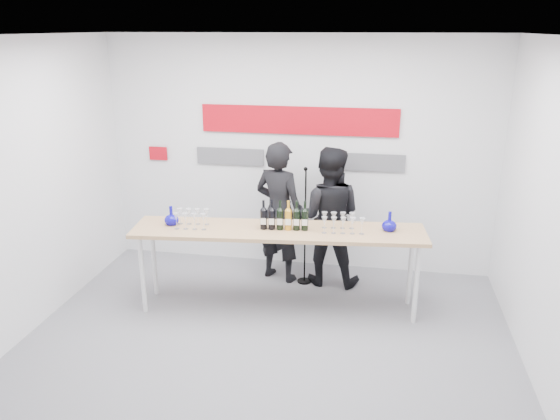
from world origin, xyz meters
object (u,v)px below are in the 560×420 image
Objects in this scene: tasting_table at (278,235)px; presenter_right at (328,217)px; presenter_left at (279,212)px; mic_stand at (305,248)px.

tasting_table is 0.92m from presenter_right.
presenter_left reaches higher than tasting_table.
presenter_right is (0.61, 0.01, -0.02)m from presenter_left.
presenter_left is at bearing 145.77° from mic_stand.
presenter_left is at bearing 94.09° from tasting_table.
tasting_table is at bearing 61.50° from presenter_right.
presenter_left is 1.02× the size of presenter_right.
presenter_left reaches higher than mic_stand.
mic_stand is at bearing -172.08° from presenter_left.
presenter_right is (0.47, 0.79, -0.02)m from tasting_table.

